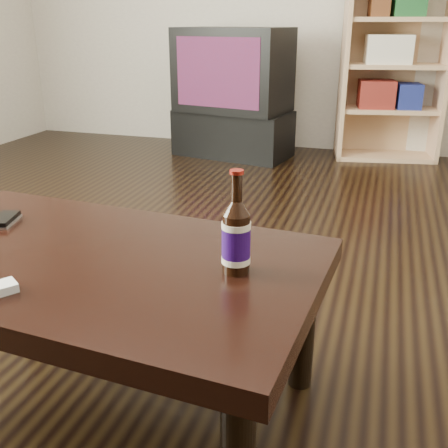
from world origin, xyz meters
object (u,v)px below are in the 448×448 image
(bookshelf, at_px, (392,62))
(tv, at_px, (233,70))
(tv_stand, at_px, (233,133))
(beer_bottle, at_px, (236,237))
(phone, at_px, (4,220))
(coffee_table, at_px, (89,275))

(bookshelf, bearing_deg, tv, -175.51)
(tv_stand, relative_size, beer_bottle, 3.51)
(tv_stand, bearing_deg, phone, -77.07)
(coffee_table, bearing_deg, beer_bottle, 3.07)
(tv, bearing_deg, phone, -77.07)
(tv, bearing_deg, tv_stand, 90.00)
(tv_stand, xyz_separation_m, coffee_table, (0.45, -2.90, 0.21))
(tv, distance_m, bookshelf, 1.19)
(tv_stand, xyz_separation_m, phone, (0.09, -2.77, 0.28))
(tv, distance_m, beer_bottle, 3.00)
(tv_stand, xyz_separation_m, tv, (-0.00, -0.00, 0.48))
(tv_stand, distance_m, bookshelf, 1.31)
(bookshelf, bearing_deg, beer_bottle, -105.72)
(beer_bottle, bearing_deg, phone, 171.82)
(beer_bottle, relative_size, phone, 1.96)
(tv, height_order, coffee_table, tv)
(tv_stand, height_order, tv, tv)
(tv, height_order, bookshelf, bookshelf)
(bookshelf, relative_size, coffee_table, 1.12)
(tv, height_order, phone, tv)
(bookshelf, bearing_deg, phone, -119.23)
(coffee_table, height_order, beer_bottle, beer_bottle)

